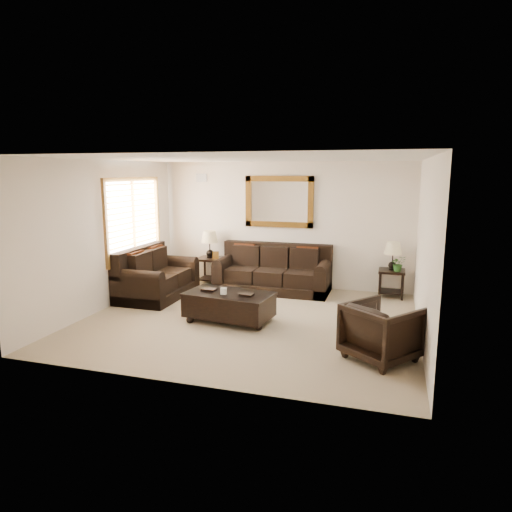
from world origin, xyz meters
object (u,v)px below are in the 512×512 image
(end_table_left, at_px, (210,249))
(armchair, at_px, (382,329))
(end_table_right, at_px, (392,261))
(coffee_table, at_px, (229,304))
(sofa, at_px, (273,274))
(loveseat, at_px, (155,279))

(end_table_left, bearing_deg, armchair, -40.65)
(end_table_right, height_order, coffee_table, end_table_right)
(end_table_right, bearing_deg, coffee_table, -137.73)
(sofa, bearing_deg, coffee_table, -95.25)
(end_table_right, height_order, armchair, end_table_right)
(loveseat, bearing_deg, sofa, -61.81)
(end_table_left, distance_m, armchair, 5.03)
(end_table_left, xyz_separation_m, coffee_table, (1.31, -2.35, -0.47))
(end_table_right, bearing_deg, armchair, -91.80)
(coffee_table, bearing_deg, armchair, -12.76)
(end_table_right, bearing_deg, loveseat, -163.71)
(armchair, bearing_deg, sofa, -15.53)
(sofa, bearing_deg, end_table_left, 174.14)
(sofa, distance_m, end_table_right, 2.44)
(coffee_table, xyz_separation_m, armchair, (2.50, -0.92, 0.12))
(end_table_left, xyz_separation_m, armchair, (3.81, -3.27, -0.35))
(sofa, xyz_separation_m, end_table_right, (2.40, 0.17, 0.38))
(sofa, height_order, end_table_right, end_table_right)
(sofa, distance_m, coffee_table, 2.20)
(loveseat, bearing_deg, armchair, -113.58)
(sofa, xyz_separation_m, coffee_table, (-0.20, -2.19, -0.05))
(loveseat, xyz_separation_m, armchair, (4.47, -1.95, 0.06))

